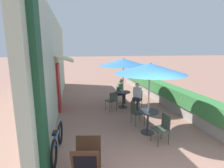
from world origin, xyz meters
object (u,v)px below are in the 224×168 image
at_px(cafe_chair_near_right, 163,126).
at_px(cafe_chair_mid_back, 138,98).
at_px(cafe_chair_mid_right, 112,100).
at_px(cafe_chair_mid_left, 119,93).
at_px(cafe_chair_near_left, 136,111).
at_px(coffee_cup_mid, 121,91).
at_px(patio_table_near, 148,118).
at_px(menu_board, 87,164).
at_px(patio_umbrella_mid, 123,62).
at_px(bicycle_leaning, 57,142).
at_px(seated_patron_mid_back, 137,95).
at_px(seated_patron_mid_left, 122,90).
at_px(patio_umbrella_near, 150,69).
at_px(patio_table_mid, 123,97).

height_order(cafe_chair_near_right, cafe_chair_mid_back, same).
bearing_deg(cafe_chair_mid_right, cafe_chair_mid_back, -23.68).
xyz_separation_m(cafe_chair_mid_left, cafe_chair_mid_back, (0.59, -1.05, 0.00)).
relative_size(cafe_chair_near_left, cafe_chair_mid_left, 1.00).
relative_size(cafe_chair_mid_back, coffee_cup_mid, 9.67).
xyz_separation_m(patio_table_near, cafe_chair_near_right, (0.16, -0.68, -0.01)).
xyz_separation_m(cafe_chair_mid_right, menu_board, (-1.42, -4.12, -0.06)).
bearing_deg(cafe_chair_mid_back, menu_board, 94.46).
xyz_separation_m(cafe_chair_near_left, cafe_chair_near_right, (0.32, -1.35, 0.00)).
height_order(cafe_chair_near_left, menu_board, menu_board).
distance_m(patio_umbrella_mid, bicycle_leaning, 4.59).
height_order(patio_table_near, patio_umbrella_mid, patio_umbrella_mid).
xyz_separation_m(cafe_chair_mid_left, seated_patron_mid_back, (0.52, -1.14, 0.17)).
bearing_deg(seated_patron_mid_left, cafe_chair_mid_left, -90.00).
bearing_deg(patio_umbrella_mid, cafe_chair_near_left, -92.00).
relative_size(cafe_chair_near_left, cafe_chair_near_right, 1.00).
relative_size(patio_table_near, patio_umbrella_near, 0.32).
relative_size(cafe_chair_near_left, bicycle_leaning, 0.49).
xyz_separation_m(cafe_chair_near_left, cafe_chair_mid_right, (-0.54, 1.63, 0.00)).
relative_size(coffee_cup_mid, bicycle_leaning, 0.05).
bearing_deg(seated_patron_mid_back, patio_table_near, 115.85).
relative_size(cafe_chair_mid_left, cafe_chair_mid_right, 1.00).
bearing_deg(menu_board, patio_table_mid, 77.42).
distance_m(patio_table_mid, seated_patron_mid_back, 0.71).
bearing_deg(coffee_cup_mid, patio_umbrella_near, -85.74).
xyz_separation_m(patio_umbrella_mid, seated_patron_mid_left, (0.12, 0.68, -1.46)).
distance_m(cafe_chair_near_left, seated_patron_mid_back, 1.65).
bearing_deg(patio_table_mid, cafe_chair_near_left, -92.00).
bearing_deg(coffee_cup_mid, cafe_chair_near_left, -88.91).
relative_size(seated_patron_mid_left, cafe_chair_mid_right, 1.44).
bearing_deg(seated_patron_mid_back, cafe_chair_mid_left, -28.37).
height_order(cafe_chair_near_right, cafe_chair_mid_left, same).
height_order(bicycle_leaning, menu_board, menu_board).
relative_size(cafe_chair_near_right, coffee_cup_mid, 9.67).
bearing_deg(cafe_chair_mid_back, cafe_chair_mid_right, 36.32).
relative_size(patio_umbrella_near, seated_patron_mid_back, 1.88).
bearing_deg(patio_table_near, seated_patron_mid_left, 89.53).
bearing_deg(seated_patron_mid_back, cafe_chair_mid_right, 31.79).
height_order(coffee_cup_mid, menu_board, menu_board).
relative_size(cafe_chair_mid_back, menu_board, 0.95).
distance_m(cafe_chair_near_left, bicycle_leaning, 2.94).
height_order(patio_table_near, patio_table_mid, same).
distance_m(cafe_chair_near_left, patio_table_mid, 1.97).
bearing_deg(seated_patron_mid_left, patio_table_mid, -2.93).
bearing_deg(cafe_chair_mid_back, cafe_chair_near_right, 120.48).
height_order(cafe_chair_mid_right, coffee_cup_mid, cafe_chair_mid_right).
bearing_deg(coffee_cup_mid, cafe_chair_mid_right, -142.93).
height_order(cafe_chair_mid_right, cafe_chair_mid_back, same).
bearing_deg(cafe_chair_mid_right, menu_board, -131.96).
bearing_deg(menu_board, cafe_chair_mid_right, 82.84).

